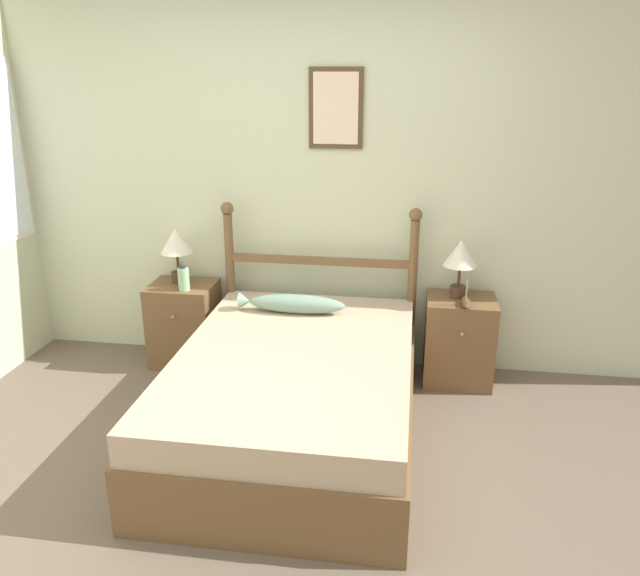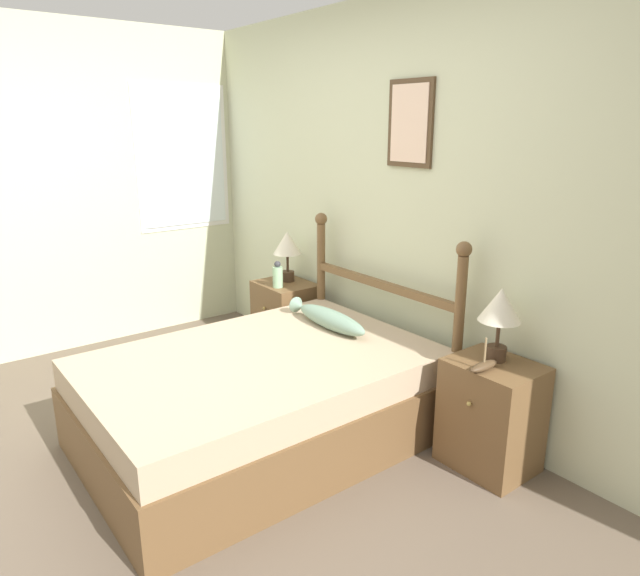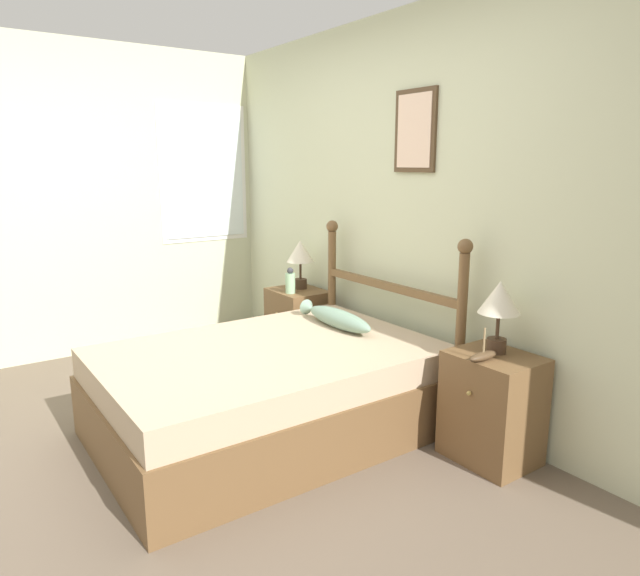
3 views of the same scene
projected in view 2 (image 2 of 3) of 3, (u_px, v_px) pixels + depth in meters
ground_plane at (153, 474)px, 3.03m from camera, size 16.00×16.00×0.00m
wall_back at (394, 206)px, 3.68m from camera, size 6.40×0.08×2.55m
wall_left at (33, 193)px, 4.30m from camera, size 0.08×6.40×2.55m
bed at (261, 399)px, 3.29m from camera, size 1.34×1.93×0.53m
headboard at (381, 302)px, 3.72m from camera, size 1.36×0.09×1.17m
nightstand_left at (286, 319)px, 4.50m from camera, size 0.45×0.40×0.60m
nightstand_right at (491, 415)px, 3.03m from camera, size 0.45×0.40×0.60m
table_lamp_left at (287, 246)px, 4.40m from camera, size 0.22×0.22×0.39m
table_lamp_right at (500, 309)px, 2.91m from camera, size 0.22×0.22×0.39m
bottle at (278, 276)px, 4.28m from camera, size 0.08×0.08×0.20m
model_boat at (484, 366)px, 2.86m from camera, size 0.06×0.20×0.17m
fish_pillow at (328, 318)px, 3.63m from camera, size 0.70×0.14×0.12m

